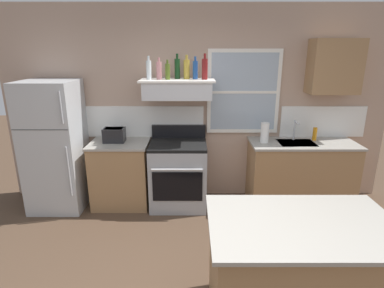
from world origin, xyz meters
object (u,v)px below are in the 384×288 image
object	(u,v)px
paper_towel_roll	(264,133)
bottle_champagne_gold_foil	(186,69)
refrigerator	(54,147)
kitchen_island	(297,274)
bottle_blue_liqueur	(194,70)
bottle_red_label_wine	(204,69)
bottle_clear_tall	(148,70)
bottle_olive_oil_square	(166,71)
bottle_dark_green_wine	(176,68)
toaster	(113,135)
dish_soap_bottle	(313,134)
stove_range	(177,174)
bottle_rose_pink	(158,70)

from	to	relation	value
paper_towel_roll	bottle_champagne_gold_foil	bearing A→B (deg)	174.64
refrigerator	kitchen_island	xyz separation A→B (m)	(2.66, -1.98, -0.41)
bottle_blue_liqueur	bottle_red_label_wine	bearing A→B (deg)	-30.70
bottle_clear_tall	bottle_blue_liqueur	distance (m)	0.59
bottle_olive_oil_square	paper_towel_roll	distance (m)	1.52
bottle_champagne_gold_foil	bottle_blue_liqueur	distance (m)	0.11
bottle_dark_green_wine	bottle_blue_liqueur	size ratio (longest dim) A/B	1.12
paper_towel_roll	kitchen_island	world-z (taller)	paper_towel_roll
bottle_champagne_gold_foil	paper_towel_roll	bearing A→B (deg)	-5.36
bottle_blue_liqueur	toaster	bearing A→B (deg)	-176.44
dish_soap_bottle	kitchen_island	world-z (taller)	dish_soap_bottle
stove_range	bottle_blue_liqueur	size ratio (longest dim) A/B	3.83
refrigerator	bottle_dark_green_wine	distance (m)	1.94
toaster	bottle_olive_oil_square	size ratio (longest dim) A/B	1.20
kitchen_island	bottle_champagne_gold_foil	bearing A→B (deg)	112.60
stove_range	bottle_rose_pink	distance (m)	1.42
bottle_olive_oil_square	toaster	bearing A→B (deg)	179.28
bottle_dark_green_wine	toaster	bearing A→B (deg)	-173.88
bottle_clear_tall	paper_towel_roll	size ratio (longest dim) A/B	1.09
bottle_olive_oil_square	bottle_red_label_wine	xyz separation A→B (m)	(0.47, 0.01, 0.03)
bottle_rose_pink	paper_towel_roll	world-z (taller)	bottle_rose_pink
refrigerator	stove_range	distance (m)	1.70
bottle_dark_green_wine	dish_soap_bottle	size ratio (longest dim) A/B	1.77
toaster	dish_soap_bottle	world-z (taller)	toaster
stove_range	kitchen_island	size ratio (longest dim) A/B	0.78
bottle_red_label_wine	bottle_clear_tall	bearing A→B (deg)	-179.62
kitchen_island	toaster	bearing A→B (deg)	132.29
refrigerator	dish_soap_bottle	size ratio (longest dim) A/B	9.67
bottle_rose_pink	dish_soap_bottle	xyz separation A→B (m)	(2.11, 0.04, -0.86)
toaster	kitchen_island	size ratio (longest dim) A/B	0.21
bottle_red_label_wine	paper_towel_roll	xyz separation A→B (m)	(0.82, -0.02, -0.84)
stove_range	paper_towel_roll	distance (m)	1.30
refrigerator	paper_towel_roll	world-z (taller)	refrigerator
bottle_dark_green_wine	paper_towel_roll	bearing A→B (deg)	-5.52
toaster	bottle_dark_green_wine	world-z (taller)	bottle_dark_green_wine
bottle_champagne_gold_foil	dish_soap_bottle	size ratio (longest dim) A/B	1.68
stove_range	bottle_red_label_wine	world-z (taller)	bottle_red_label_wine
bottle_champagne_gold_foil	kitchen_island	distance (m)	2.71
bottle_olive_oil_square	kitchen_island	size ratio (longest dim) A/B	0.18
toaster	kitchen_island	xyz separation A→B (m)	(1.87, -2.06, -0.55)
bottle_clear_tall	paper_towel_roll	bearing A→B (deg)	-0.48
refrigerator	kitchen_island	world-z (taller)	refrigerator
toaster	stove_range	distance (m)	1.02
kitchen_island	bottle_blue_liqueur	bearing A→B (deg)	110.11
bottle_champagne_gold_foil	refrigerator	bearing A→B (deg)	-174.88
stove_range	bottle_champagne_gold_foil	world-z (taller)	bottle_champagne_gold_foil
bottle_rose_pink	bottle_blue_liqueur	bearing A→B (deg)	3.90
toaster	bottle_dark_green_wine	xyz separation A→B (m)	(0.86, 0.09, 0.87)
bottle_olive_oil_square	paper_towel_roll	world-z (taller)	bottle_olive_oil_square
bottle_rose_pink	bottle_clear_tall	bearing A→B (deg)	-160.59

